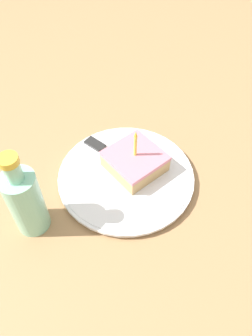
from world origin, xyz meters
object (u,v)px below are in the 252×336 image
plate (126,176)px  fork (112,154)px  bottle (25,201)px  cake_slice (135,161)px

plate → fork: 0.06m
plate → bottle: bottle is taller
fork → bottle: 0.22m
fork → bottle: size_ratio=0.91×
cake_slice → fork: 0.06m
cake_slice → bottle: bottle is taller
plate → cake_slice: (0.03, 0.00, 0.03)m
plate → bottle: (-0.20, 0.03, 0.07)m
cake_slice → bottle: (-0.22, 0.03, 0.04)m
fork → plate: bearing=-99.4°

